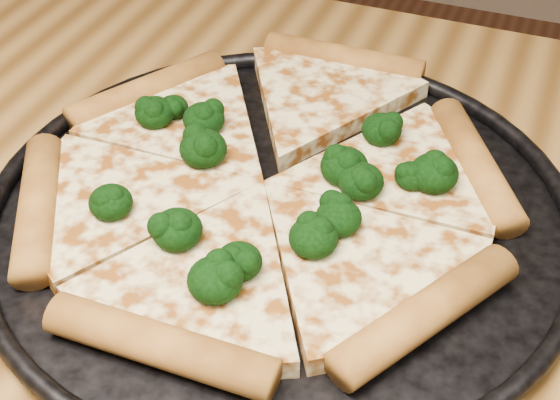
% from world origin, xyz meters
% --- Properties ---
extents(pizza_pan, '(0.39, 0.39, 0.02)m').
position_xyz_m(pizza_pan, '(-0.01, 0.14, 0.76)').
color(pizza_pan, black).
rests_on(pizza_pan, dining_table).
extents(pizza, '(0.34, 0.35, 0.03)m').
position_xyz_m(pizza, '(-0.02, 0.15, 0.77)').
color(pizza, beige).
rests_on(pizza, pizza_pan).
extents(broccoli_florets, '(0.23, 0.21, 0.02)m').
position_xyz_m(broccoli_florets, '(-0.01, 0.14, 0.78)').
color(broccoli_florets, black).
rests_on(broccoli_florets, pizza).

